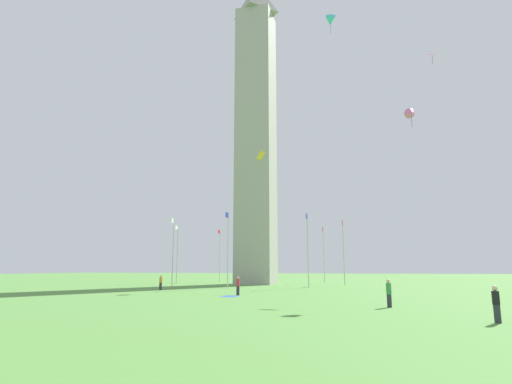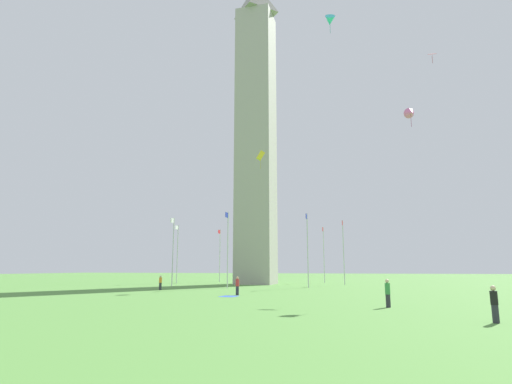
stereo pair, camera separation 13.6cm
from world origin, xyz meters
name	(u,v)px [view 2 (the right image)]	position (x,y,z in m)	size (l,w,h in m)	color
ground_plane	(256,284)	(0.00, 0.00, 0.00)	(260.00, 260.00, 0.00)	#548C3D
obelisk_monument	(256,124)	(0.00, 0.00, 25.68)	(5.65, 5.65, 51.37)	#A8A399
flagpole_n	(228,246)	(13.36, 0.00, 5.10)	(1.12, 0.14, 9.40)	silver
flagpole_ne	(308,247)	(9.46, 9.41, 5.10)	(1.12, 0.14, 9.40)	silver
flagpole_e	(343,249)	(0.05, 13.30, 5.10)	(1.12, 0.14, 9.40)	silver
flagpole_se	(324,252)	(-9.36, 9.41, 5.10)	(1.12, 0.14, 9.40)	silver
flagpole_s	(275,253)	(-13.25, 0.00, 5.10)	(1.12, 0.14, 9.40)	silver
flagpole_sw	(220,253)	(-9.36, -9.41, 5.10)	(1.12, 0.14, 9.40)	silver
flagpole_w	(177,251)	(0.05, -13.30, 5.10)	(1.12, 0.14, 9.40)	silver
flagpole_nw	(173,249)	(9.46, -9.41, 5.10)	(1.12, 0.14, 9.40)	silver
person_red_shirt	(237,286)	(25.67, 5.28, 0.83)	(0.32, 0.32, 1.67)	#2D2D38
person_green_shirt	(388,293)	(34.45, 18.07, 0.87)	(0.32, 0.32, 1.74)	#2D2D38
person_orange_shirt	(160,283)	(19.26, -5.90, 0.80)	(0.32, 0.32, 1.62)	#2D2D38
person_black_shirt	(495,304)	(41.06, 22.45, 0.82)	(0.32, 0.32, 1.65)	#2D2D38
kite_cyan_delta	(330,21)	(18.67, 13.89, 30.32)	(1.73, 1.44, 2.38)	#33C6D1
kite_pink_delta	(411,113)	(24.85, 21.19, 16.13)	(1.29, 1.19, 1.89)	pink
kite_yellow_box	(261,156)	(11.13, 3.68, 17.08)	(1.07, 1.28, 2.42)	yellow
kite_red_diamond	(432,54)	(7.83, 26.14, 30.06)	(0.90, 1.00, 1.55)	red
picnic_blanket_near_first_person	(229,296)	(27.28, 5.03, 0.01)	(1.80, 1.40, 0.01)	blue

